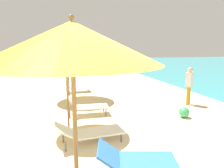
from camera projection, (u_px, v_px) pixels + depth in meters
umbrella_nearest at (72, 43)px, 2.05m from camera, size 1.86×1.86×2.59m
lounger_nearest_shoreside at (136, 160)px, 3.59m from camera, size 1.54×1.01×0.55m
umbrella_second at (66, 47)px, 5.30m from camera, size 1.86×1.86×2.58m
lounger_second_shoreside at (86, 106)px, 6.79m from camera, size 1.37×0.60×0.68m
lounger_second_inland at (89, 132)px, 4.82m from camera, size 1.66×0.74×0.53m
umbrella_farthest at (67, 40)px, 8.59m from camera, size 2.37×2.37×2.92m
lounger_farthest_shoreside at (77, 87)px, 10.29m from camera, size 1.32×0.65×0.55m
person_walking_near at (189, 82)px, 7.96m from camera, size 0.42×0.40×1.51m
beach_ball at (184, 112)px, 6.58m from camera, size 0.34×0.34×0.34m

